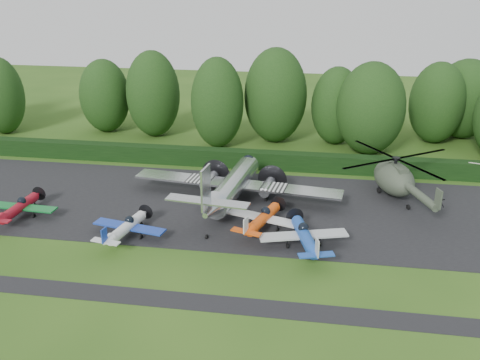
% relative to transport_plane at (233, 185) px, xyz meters
% --- Properties ---
extents(ground, '(160.00, 160.00, 0.00)m').
position_rel_transport_plane_xyz_m(ground, '(-2.91, -10.86, -1.88)').
color(ground, '#254A14').
rests_on(ground, ground).
extents(apron, '(70.00, 18.00, 0.01)m').
position_rel_transport_plane_xyz_m(apron, '(-2.91, -0.86, -1.88)').
color(apron, black).
rests_on(apron, ground).
extents(taxiway_verge, '(70.00, 2.00, 0.00)m').
position_rel_transport_plane_xyz_m(taxiway_verge, '(-2.91, -16.86, -1.88)').
color(taxiway_verge, black).
rests_on(taxiway_verge, ground).
extents(hedgerow, '(90.00, 1.60, 2.00)m').
position_rel_transport_plane_xyz_m(hedgerow, '(-2.91, 10.14, -1.88)').
color(hedgerow, black).
rests_on(hedgerow, ground).
extents(transport_plane, '(21.09, 16.17, 6.76)m').
position_rel_transport_plane_xyz_m(transport_plane, '(0.00, 0.00, 0.00)').
color(transport_plane, silver).
rests_on(transport_plane, ground).
extents(light_plane_red, '(6.66, 7.00, 2.56)m').
position_rel_transport_plane_xyz_m(light_plane_red, '(-18.95, -6.36, -0.82)').
color(light_plane_red, maroon).
rests_on(light_plane_red, ground).
extents(light_plane_white, '(6.57, 6.91, 2.52)m').
position_rel_transport_plane_xyz_m(light_plane_white, '(-7.78, -8.60, -0.83)').
color(light_plane_white, silver).
rests_on(light_plane_white, ground).
extents(light_plane_orange, '(7.02, 7.38, 2.70)m').
position_rel_transport_plane_xyz_m(light_plane_orange, '(3.55, -5.26, -0.76)').
color(light_plane_orange, '#EB4F0D').
rests_on(light_plane_orange, ground).
extents(light_plane_blue, '(7.41, 7.79, 2.85)m').
position_rel_transport_plane_xyz_m(light_plane_blue, '(7.37, -8.10, -0.70)').
color(light_plane_blue, '#1C4BAB').
rests_on(light_plane_blue, ground).
extents(helicopter, '(12.81, 15.00, 4.13)m').
position_rel_transport_plane_xyz_m(helicopter, '(15.69, 4.17, 0.33)').
color(helicopter, '#384434').
rests_on(helicopter, ground).
extents(tree_0, '(8.28, 8.28, 11.33)m').
position_rel_transport_plane_xyz_m(tree_0, '(14.00, 17.50, 3.77)').
color(tree_0, black).
rests_on(tree_0, ground).
extents(tree_1, '(7.15, 7.15, 11.56)m').
position_rel_transport_plane_xyz_m(tree_1, '(-14.29, 20.48, 3.88)').
color(tree_1, black).
rests_on(tree_1, ground).
extents(tree_2, '(8.09, 8.09, 12.30)m').
position_rel_transport_plane_xyz_m(tree_2, '(2.12, 20.49, 4.25)').
color(tree_2, black).
rests_on(tree_2, ground).
extents(tree_3, '(7.08, 7.08, 10.58)m').
position_rel_transport_plane_xyz_m(tree_3, '(22.78, 23.31, 3.39)').
color(tree_3, black).
rests_on(tree_3, ground).
extents(tree_4, '(6.65, 6.65, 11.47)m').
position_rel_transport_plane_xyz_m(tree_4, '(-4.87, 17.17, 3.84)').
color(tree_4, black).
rests_on(tree_4, ground).
extents(tree_6, '(6.45, 6.45, 10.06)m').
position_rel_transport_plane_xyz_m(tree_6, '(9.98, 20.77, 3.13)').
color(tree_6, black).
rests_on(tree_6, ground).
extents(tree_7, '(6.82, 6.82, 10.09)m').
position_rel_transport_plane_xyz_m(tree_7, '(-21.55, 21.43, 3.15)').
color(tree_7, black).
rests_on(tree_7, ground).
extents(tree_9, '(6.22, 6.22, 10.56)m').
position_rel_transport_plane_xyz_m(tree_9, '(-35.14, 18.34, 3.38)').
color(tree_9, black).
rests_on(tree_9, ground).
extents(tree_11, '(8.53, 8.53, 10.58)m').
position_rel_transport_plane_xyz_m(tree_11, '(26.88, 26.11, 3.40)').
color(tree_11, black).
rests_on(tree_11, ground).
extents(tree_12, '(6.46, 6.46, 10.54)m').
position_rel_transport_plane_xyz_m(tree_12, '(13.73, 18.20, 3.37)').
color(tree_12, black).
rests_on(tree_12, ground).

